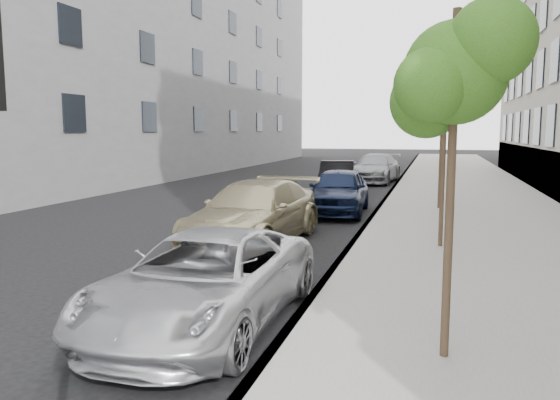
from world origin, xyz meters
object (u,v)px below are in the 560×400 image
at_px(suv, 254,213).
at_px(minivan, 206,280).
at_px(tree_near, 458,73).
at_px(sedan_black, 337,177).
at_px(sedan_rear, 375,168).
at_px(tree_mid, 448,71).
at_px(tree_far, 444,82).
at_px(sedan_blue, 339,191).

bearing_deg(suv, minivan, -73.10).
relative_size(tree_near, sedan_black, 0.94).
height_order(tree_near, sedan_rear, tree_near).
bearing_deg(tree_near, suv, 125.98).
bearing_deg(sedan_black, suv, -98.07).
xyz_separation_m(tree_mid, minivan, (-3.33, -5.96, -3.46)).
xyz_separation_m(tree_near, tree_far, (0.00, 13.00, 0.99)).
xyz_separation_m(tree_near, sedan_black, (-4.48, 17.99, -2.73)).
distance_m(suv, sedan_blue, 5.67).
bearing_deg(tree_mid, tree_near, -90.00).
height_order(tree_near, suv, tree_near).
bearing_deg(tree_near, sedan_black, 103.97).
relative_size(tree_far, sedan_blue, 1.14).
bearing_deg(sedan_blue, tree_mid, -60.18).
bearing_deg(minivan, sedan_rear, 91.24).
bearing_deg(sedan_black, tree_far, -56.04).
relative_size(tree_mid, sedan_black, 1.10).
height_order(tree_near, sedan_black, tree_near).
distance_m(tree_near, minivan, 4.37).
height_order(tree_near, tree_far, tree_far).
bearing_deg(sedan_blue, sedan_rear, 87.42).
xyz_separation_m(tree_far, sedan_rear, (-3.33, 10.40, -3.67)).
height_order(tree_far, sedan_black, tree_far).
relative_size(minivan, sedan_rear, 0.91).
bearing_deg(sedan_blue, suv, -104.54).
height_order(tree_mid, tree_far, tree_far).
bearing_deg(tree_mid, sedan_rear, 101.13).
distance_m(minivan, sedan_rear, 22.87).
height_order(suv, sedan_black, suv).
bearing_deg(tree_near, sedan_blue, 105.82).
height_order(tree_near, minivan, tree_near).
relative_size(tree_near, sedan_rear, 0.77).
distance_m(tree_far, minivan, 13.44).
xyz_separation_m(sedan_black, sedan_rear, (1.15, 5.42, 0.05)).
relative_size(tree_mid, suv, 0.90).
xyz_separation_m(suv, sedan_blue, (1.17, 5.54, 0.00)).
xyz_separation_m(tree_mid, sedan_blue, (-3.33, 5.24, -3.35)).
xyz_separation_m(tree_mid, sedan_rear, (-3.33, 16.90, -3.36)).
bearing_deg(tree_near, minivan, 170.86).
height_order(suv, sedan_blue, sedan_blue).
bearing_deg(tree_mid, tree_far, 90.00).
xyz_separation_m(minivan, sedan_rear, (0.00, 22.87, 0.10)).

